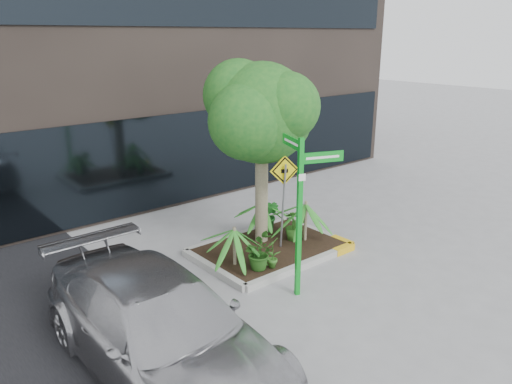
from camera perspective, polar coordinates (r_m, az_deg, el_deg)
ground at (r=11.28m, az=1.82°, el=-7.64°), size 80.00×80.00×0.00m
planter at (r=11.56m, az=1.79°, el=-6.43°), size 3.35×2.36×0.15m
tree at (r=11.06m, az=0.61°, el=8.99°), size 2.88×2.55×4.32m
palm_front at (r=11.61m, az=5.74°, el=-1.34°), size 1.09×1.09×1.21m
palm_left at (r=10.38m, az=-2.50°, el=-4.32°), size 0.95×0.95×1.05m
palm_back at (r=12.10m, az=0.77°, el=-1.27°), size 0.90×0.90×1.00m
parked_car at (r=7.63m, az=-10.86°, el=-14.99°), size 2.07×5.09×1.48m
shrub_a at (r=10.35m, az=0.16°, el=-6.91°), size 0.88×0.88×0.73m
shrub_b at (r=11.80m, az=4.34°, el=-3.80°), size 0.58×0.58×0.73m
shrub_c at (r=10.41m, az=1.90°, el=-6.87°), size 0.49×0.49×0.69m
shrub_d at (r=12.24m, az=1.58°, el=-2.73°), size 0.59×0.59×0.81m
street_sign_post at (r=9.20m, az=5.20°, el=-0.90°), size 0.86×1.11×3.08m
cattle_sign at (r=10.91m, az=3.20°, el=0.62°), size 0.64×0.28×2.18m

